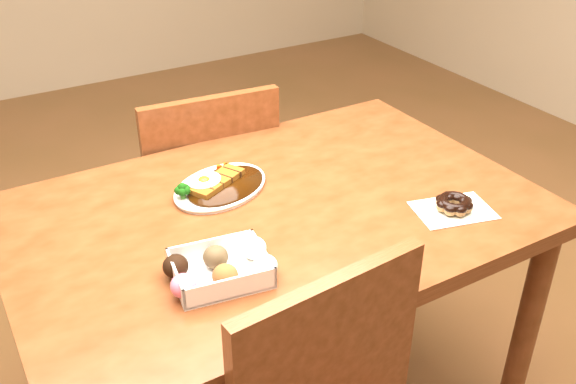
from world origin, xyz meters
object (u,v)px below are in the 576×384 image
donut_box (220,267)px  katsu_curry_plate (218,185)px  chair_far (204,200)px  pon_de_ring (454,204)px  table (276,243)px

donut_box → katsu_curry_plate: bearing=65.6°
chair_far → donut_box: (-0.26, -0.71, 0.30)m
chair_far → katsu_curry_plate: (-0.12, -0.40, 0.28)m
chair_far → donut_box: size_ratio=3.98×
katsu_curry_plate → donut_box: size_ratio=1.38×
chair_far → donut_box: chair_far is taller
chair_far → pon_de_ring: bearing=117.2°
table → katsu_curry_plate: (-0.08, 0.14, 0.11)m
katsu_curry_plate → donut_box: (-0.14, -0.31, 0.01)m
table → pon_de_ring: size_ratio=6.01×
chair_far → katsu_curry_plate: 0.50m
chair_far → pon_de_ring: 0.86m
table → katsu_curry_plate: katsu_curry_plate is taller
chair_far → katsu_curry_plate: bearing=78.6°
katsu_curry_plate → pon_de_ring: bearing=-40.4°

